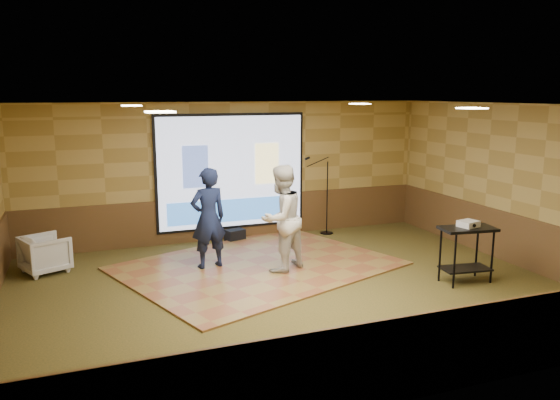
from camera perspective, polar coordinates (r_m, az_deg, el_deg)
name	(u,v)px	position (r m, az deg, el deg)	size (l,w,h in m)	color
ground	(289,290)	(9.10, 0.99, -9.36)	(9.00, 9.00, 0.00)	#2D3417
room_shell	(290,163)	(8.59, 1.03, 3.84)	(9.04, 7.04, 3.02)	#A58944
wainscot_back	(232,217)	(12.13, -5.03, -1.81)	(9.00, 0.04, 0.95)	#513B1B
wainscot_front	(411,357)	(6.07, 13.58, -15.70)	(9.00, 0.04, 0.95)	#513B1B
wainscot_right	(507,237)	(11.32, 22.66, -3.60)	(0.04, 7.00, 0.95)	#513B1B
projector_screen	(232,173)	(11.91, -5.06, 2.84)	(3.32, 0.06, 2.52)	black
downlight_nw	(131,106)	(9.77, -15.26, 9.49)	(0.32, 0.32, 0.02)	beige
downlight_ne	(360,104)	(11.09, 8.34, 9.91)	(0.32, 0.32, 0.02)	beige
downlight_sw	(160,112)	(6.50, -12.43, 8.98)	(0.32, 0.32, 0.02)	beige
downlight_se	(472,108)	(8.35, 19.41, 9.04)	(0.32, 0.32, 0.02)	beige
dance_floor	(258,266)	(10.25, -2.33, -6.87)	(4.69, 3.57, 0.03)	olive
player_left	(208,218)	(9.97, -7.50, -1.88)	(0.67, 0.44, 1.84)	#141C3F
player_right	(281,218)	(9.71, 0.12, -1.92)	(0.93, 0.72, 1.91)	beige
av_table	(467,244)	(9.78, 18.94, -4.36)	(0.91, 0.48, 0.96)	black
projector	(468,224)	(9.74, 19.09, -2.36)	(0.31, 0.26, 0.10)	silver
mic_stand	(325,213)	(12.51, 4.69, -1.33)	(0.71, 0.29, 1.80)	black
banquet_chair	(45,254)	(10.72, -23.32, -5.19)	(0.73, 0.75, 0.68)	gray
duffel_bag	(235,235)	(12.00, -4.72, -3.68)	(0.40, 0.27, 0.25)	black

